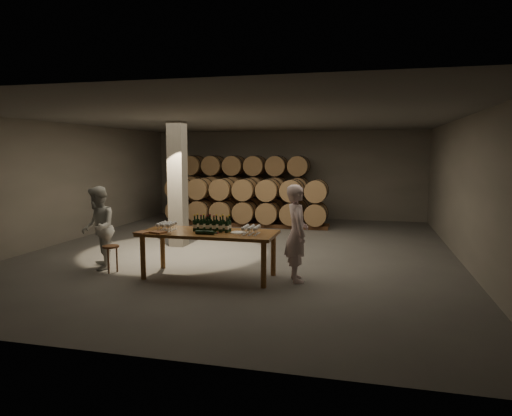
% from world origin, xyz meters
% --- Properties ---
extents(room, '(12.00, 12.00, 12.00)m').
position_xyz_m(room, '(-1.80, 0.20, 1.60)').
color(room, '#524F4D').
rests_on(room, ground).
extents(tasting_table, '(2.60, 1.10, 0.90)m').
position_xyz_m(tasting_table, '(0.00, -2.50, 0.80)').
color(tasting_table, brown).
rests_on(tasting_table, ground).
extents(barrel_stack_back, '(4.70, 0.95, 2.31)m').
position_xyz_m(barrel_stack_back, '(-1.35, 5.20, 1.20)').
color(barrel_stack_back, brown).
rests_on(barrel_stack_back, ground).
extents(barrel_stack_front, '(5.48, 0.95, 1.57)m').
position_xyz_m(barrel_stack_front, '(-0.96, 3.80, 0.83)').
color(barrel_stack_front, brown).
rests_on(barrel_stack_front, ground).
extents(bottle_cluster, '(0.73, 0.23, 0.32)m').
position_xyz_m(bottle_cluster, '(0.05, -2.44, 1.02)').
color(bottle_cluster, black).
rests_on(bottle_cluster, tasting_table).
extents(lying_bottles, '(0.44, 0.07, 0.07)m').
position_xyz_m(lying_bottles, '(0.04, -2.80, 0.94)').
color(lying_bottles, black).
rests_on(lying_bottles, tasting_table).
extents(glass_cluster_left, '(0.30, 0.41, 0.16)m').
position_xyz_m(glass_cluster_left, '(-0.85, -2.55, 1.02)').
color(glass_cluster_left, silver).
rests_on(glass_cluster_left, tasting_table).
extents(glass_cluster_right, '(0.30, 0.41, 0.16)m').
position_xyz_m(glass_cluster_right, '(0.85, -2.55, 1.01)').
color(glass_cluster_right, silver).
rests_on(glass_cluster_right, tasting_table).
extents(plate, '(0.28, 0.28, 0.02)m').
position_xyz_m(plate, '(0.59, -2.50, 0.91)').
color(plate, white).
rests_on(plate, tasting_table).
extents(notebook_near, '(0.32, 0.28, 0.03)m').
position_xyz_m(notebook_near, '(-0.88, -2.87, 0.92)').
color(notebook_near, brown).
rests_on(notebook_near, tasting_table).
extents(notebook_corner, '(0.27, 0.32, 0.02)m').
position_xyz_m(notebook_corner, '(-1.18, -2.94, 0.91)').
color(notebook_corner, brown).
rests_on(notebook_corner, tasting_table).
extents(pen, '(0.12, 0.05, 0.01)m').
position_xyz_m(pen, '(-0.64, -2.95, 0.91)').
color(pen, black).
rests_on(pen, tasting_table).
extents(stool, '(0.33, 0.33, 0.55)m').
position_xyz_m(stool, '(-2.05, -2.62, 0.45)').
color(stool, brown).
rests_on(stool, ground).
extents(person_man, '(0.64, 0.77, 1.82)m').
position_xyz_m(person_man, '(1.68, -2.33, 0.91)').
color(person_man, silver).
rests_on(person_man, ground).
extents(person_woman, '(1.00, 1.06, 1.73)m').
position_xyz_m(person_woman, '(-2.45, -2.42, 0.86)').
color(person_woman, silver).
rests_on(person_woman, ground).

